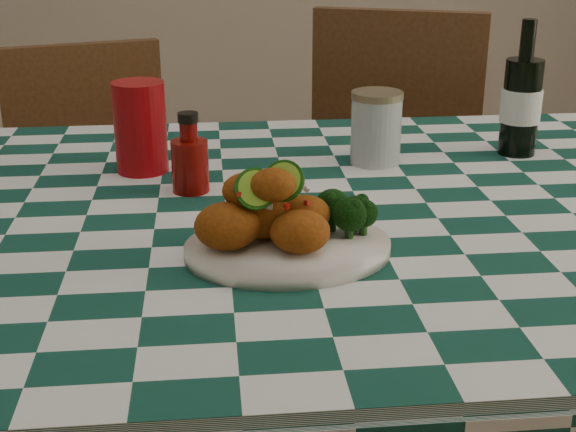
{
  "coord_description": "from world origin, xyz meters",
  "views": [
    {
      "loc": [
        -0.12,
        -1.13,
        1.21
      ],
      "look_at": [
        -0.03,
        -0.17,
        0.84
      ],
      "focal_mm": 50.0,
      "sensor_mm": 36.0,
      "label": 1
    }
  ],
  "objects_px": {
    "beer_bottle": "(523,88)",
    "ketchup_bottle": "(190,153)",
    "dining_table": "(293,425)",
    "wooden_chair_left": "(105,233)",
    "wooden_chair_right": "(380,218)",
    "red_tumbler": "(140,127)",
    "plate": "(288,249)",
    "fried_chicken_pile": "(273,206)",
    "mason_jar": "(376,128)"
  },
  "relations": [
    {
      "from": "mason_jar",
      "to": "red_tumbler",
      "type": "bearing_deg",
      "value": -179.22
    },
    {
      "from": "fried_chicken_pile",
      "to": "wooden_chair_left",
      "type": "relative_size",
      "value": 0.18
    },
    {
      "from": "plate",
      "to": "mason_jar",
      "type": "distance_m",
      "value": 0.43
    },
    {
      "from": "beer_bottle",
      "to": "wooden_chair_right",
      "type": "height_order",
      "value": "beer_bottle"
    },
    {
      "from": "fried_chicken_pile",
      "to": "beer_bottle",
      "type": "bearing_deg",
      "value": 40.49
    },
    {
      "from": "plate",
      "to": "wooden_chair_right",
      "type": "relative_size",
      "value": 0.28
    },
    {
      "from": "dining_table",
      "to": "wooden_chair_right",
      "type": "bearing_deg",
      "value": 67.23
    },
    {
      "from": "fried_chicken_pile",
      "to": "plate",
      "type": "bearing_deg",
      "value": 0.0
    },
    {
      "from": "red_tumbler",
      "to": "plate",
      "type": "bearing_deg",
      "value": -60.75
    },
    {
      "from": "dining_table",
      "to": "ketchup_bottle",
      "type": "relative_size",
      "value": 12.96
    },
    {
      "from": "fried_chicken_pile",
      "to": "red_tumbler",
      "type": "height_order",
      "value": "red_tumbler"
    },
    {
      "from": "plate",
      "to": "beer_bottle",
      "type": "height_order",
      "value": "beer_bottle"
    },
    {
      "from": "dining_table",
      "to": "beer_bottle",
      "type": "distance_m",
      "value": 0.72
    },
    {
      "from": "ketchup_bottle",
      "to": "dining_table",
      "type": "bearing_deg",
      "value": -30.64
    },
    {
      "from": "dining_table",
      "to": "red_tumbler",
      "type": "xyz_separation_m",
      "value": [
        -0.24,
        0.2,
        0.47
      ]
    },
    {
      "from": "dining_table",
      "to": "plate",
      "type": "bearing_deg",
      "value": -98.52
    },
    {
      "from": "red_tumbler",
      "to": "beer_bottle",
      "type": "xyz_separation_m",
      "value": [
        0.68,
        0.03,
        0.04
      ]
    },
    {
      "from": "wooden_chair_left",
      "to": "wooden_chair_right",
      "type": "xyz_separation_m",
      "value": [
        0.68,
        -0.07,
        0.04
      ]
    },
    {
      "from": "dining_table",
      "to": "red_tumbler",
      "type": "distance_m",
      "value": 0.57
    },
    {
      "from": "plate",
      "to": "mason_jar",
      "type": "xyz_separation_m",
      "value": [
        0.19,
        0.38,
        0.05
      ]
    },
    {
      "from": "fried_chicken_pile",
      "to": "mason_jar",
      "type": "bearing_deg",
      "value": 60.9
    },
    {
      "from": "plate",
      "to": "red_tumbler",
      "type": "xyz_separation_m",
      "value": [
        -0.21,
        0.38,
        0.07
      ]
    },
    {
      "from": "wooden_chair_left",
      "to": "wooden_chair_right",
      "type": "bearing_deg",
      "value": -21.97
    },
    {
      "from": "plate",
      "to": "mason_jar",
      "type": "height_order",
      "value": "mason_jar"
    },
    {
      "from": "dining_table",
      "to": "red_tumbler",
      "type": "height_order",
      "value": "red_tumbler"
    },
    {
      "from": "ketchup_bottle",
      "to": "wooden_chair_left",
      "type": "height_order",
      "value": "ketchup_bottle"
    },
    {
      "from": "dining_table",
      "to": "beer_bottle",
      "type": "height_order",
      "value": "beer_bottle"
    },
    {
      "from": "plate",
      "to": "beer_bottle",
      "type": "relative_size",
      "value": 1.11
    },
    {
      "from": "dining_table",
      "to": "fried_chicken_pile",
      "type": "xyz_separation_m",
      "value": [
        -0.05,
        -0.17,
        0.46
      ]
    },
    {
      "from": "dining_table",
      "to": "red_tumbler",
      "type": "bearing_deg",
      "value": 139.29
    },
    {
      "from": "mason_jar",
      "to": "wooden_chair_left",
      "type": "distance_m",
      "value": 0.89
    },
    {
      "from": "ketchup_bottle",
      "to": "mason_jar",
      "type": "distance_m",
      "value": 0.34
    },
    {
      "from": "red_tumbler",
      "to": "beer_bottle",
      "type": "relative_size",
      "value": 0.63
    },
    {
      "from": "mason_jar",
      "to": "beer_bottle",
      "type": "xyz_separation_m",
      "value": [
        0.27,
        0.03,
        0.06
      ]
    },
    {
      "from": "plate",
      "to": "fried_chicken_pile",
      "type": "height_order",
      "value": "fried_chicken_pile"
    },
    {
      "from": "wooden_chair_right",
      "to": "red_tumbler",
      "type": "bearing_deg",
      "value": -116.0
    },
    {
      "from": "fried_chicken_pile",
      "to": "wooden_chair_left",
      "type": "xyz_separation_m",
      "value": [
        -0.35,
        0.94,
        -0.41
      ]
    },
    {
      "from": "beer_bottle",
      "to": "wooden_chair_right",
      "type": "relative_size",
      "value": 0.25
    },
    {
      "from": "mason_jar",
      "to": "wooden_chair_left",
      "type": "relative_size",
      "value": 0.14
    },
    {
      "from": "wooden_chair_right",
      "to": "beer_bottle",
      "type": "bearing_deg",
      "value": -51.38
    },
    {
      "from": "mason_jar",
      "to": "wooden_chair_left",
      "type": "bearing_deg",
      "value": 135.06
    },
    {
      "from": "beer_bottle",
      "to": "ketchup_bottle",
      "type": "bearing_deg",
      "value": -166.02
    },
    {
      "from": "dining_table",
      "to": "wooden_chair_left",
      "type": "bearing_deg",
      "value": 116.99
    },
    {
      "from": "ketchup_bottle",
      "to": "beer_bottle",
      "type": "distance_m",
      "value": 0.61
    },
    {
      "from": "dining_table",
      "to": "wooden_chair_left",
      "type": "xyz_separation_m",
      "value": [
        -0.39,
        0.77,
        0.05
      ]
    },
    {
      "from": "wooden_chair_left",
      "to": "wooden_chair_right",
      "type": "relative_size",
      "value": 0.92
    },
    {
      "from": "dining_table",
      "to": "plate",
      "type": "distance_m",
      "value": 0.44
    },
    {
      "from": "fried_chicken_pile",
      "to": "wooden_chair_left",
      "type": "distance_m",
      "value": 1.08
    },
    {
      "from": "fried_chicken_pile",
      "to": "red_tumbler",
      "type": "bearing_deg",
      "value": 116.91
    },
    {
      "from": "fried_chicken_pile",
      "to": "wooden_chair_right",
      "type": "relative_size",
      "value": 0.16
    }
  ]
}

